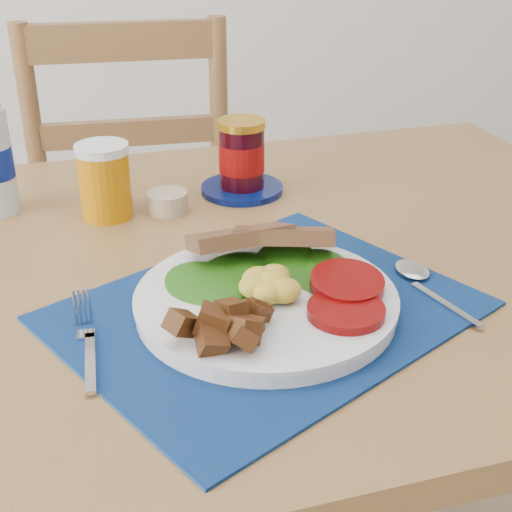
% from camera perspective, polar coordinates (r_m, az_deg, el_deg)
% --- Properties ---
extents(table, '(1.40, 0.90, 0.75)m').
position_cam_1_polar(table, '(0.99, -5.26, -4.51)').
color(table, brown).
rests_on(table, ground).
extents(chair_far, '(0.47, 0.46, 1.18)m').
position_cam_1_polar(chair_far, '(1.67, -9.87, 5.91)').
color(chair_far, brown).
rests_on(chair_far, ground).
extents(placemat, '(0.56, 0.51, 0.00)m').
position_cam_1_polar(placemat, '(0.83, 0.79, -4.40)').
color(placemat, black).
rests_on(placemat, table).
extents(breakfast_plate, '(0.30, 0.30, 0.07)m').
position_cam_1_polar(breakfast_plate, '(0.81, 0.49, -3.25)').
color(breakfast_plate, silver).
rests_on(breakfast_plate, placemat).
extents(fork, '(0.02, 0.15, 0.00)m').
position_cam_1_polar(fork, '(0.79, -13.32, -6.88)').
color(fork, '#B2B5BA').
rests_on(fork, placemat).
extents(spoon, '(0.04, 0.17, 0.00)m').
position_cam_1_polar(spoon, '(0.91, 13.17, -2.00)').
color(spoon, '#B2B5BA').
rests_on(spoon, placemat).
extents(juice_glass, '(0.08, 0.08, 0.11)m').
position_cam_1_polar(juice_glass, '(1.08, -11.99, 5.74)').
color(juice_glass, '#BD7005').
rests_on(juice_glass, table).
extents(ramekin, '(0.06, 0.06, 0.03)m').
position_cam_1_polar(ramekin, '(1.09, -7.09, 4.32)').
color(ramekin, tan).
rests_on(ramekin, table).
extents(jam_on_saucer, '(0.13, 0.13, 0.12)m').
position_cam_1_polar(jam_on_saucer, '(1.15, -1.15, 7.63)').
color(jam_on_saucer, '#051355').
rests_on(jam_on_saucer, table).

